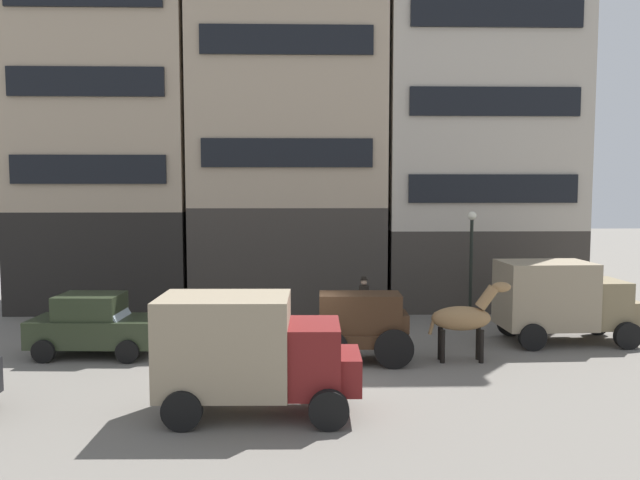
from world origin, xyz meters
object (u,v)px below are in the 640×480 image
Objects in this scene: streetlamp_curbside at (471,251)px; cargo_wagon at (362,322)px; draft_horse at (465,318)px; fire_hydrant_curbside at (247,313)px; delivery_truck_far at (562,299)px; delivery_truck_near at (252,350)px; sedan_dark at (95,325)px; pedestrian_officer at (364,299)px.

cargo_wagon is at bearing -131.46° from streetlamp_curbside.
fire_hydrant_curbside is (-6.67, 5.01, -0.84)m from draft_horse.
streetlamp_curbside reaches higher than delivery_truck_far.
cargo_wagon is at bearing 55.26° from delivery_truck_near.
draft_horse reaches higher than sedan_dark.
sedan_dark is at bearing 135.76° from delivery_truck_near.
delivery_truck_far is 10.82m from fire_hydrant_curbside.
streetlamp_curbside is 8.53m from fire_hydrant_curbside.
draft_horse is 0.57× the size of streetlamp_curbside.
draft_horse is 0.54× the size of delivery_truck_near.
cargo_wagon reaches higher than pedestrian_officer.
streetlamp_curbside reaches higher than delivery_truck_near.
delivery_truck_near is (-2.78, -4.01, 0.28)m from cargo_wagon.
delivery_truck_far is at bearing 17.42° from cargo_wagon.
fire_hydrant_curbside is at bearing 174.30° from pedestrian_officer.
cargo_wagon is at bearing -162.58° from delivery_truck_far.
draft_horse reaches higher than cargo_wagon.
delivery_truck_far is 6.64m from pedestrian_officer.
delivery_truck_near reaches higher than pedestrian_officer.
fire_hydrant_curbside is at bearing 44.67° from sedan_dark.
draft_horse is at bearing -150.57° from delivery_truck_far.
fire_hydrant_curbside is at bearing 126.60° from cargo_wagon.
fire_hydrant_curbside is (-0.94, 9.02, -1.00)m from delivery_truck_near.
draft_horse is at bearing -4.93° from sedan_dark.
sedan_dark reaches higher than pedestrian_officer.
delivery_truck_near reaches higher than draft_horse.
draft_horse is 6.99m from delivery_truck_near.
streetlamp_curbside is 4.96× the size of fire_hydrant_curbside.
sedan_dark is at bearing -156.36° from pedestrian_officer.
delivery_truck_near is 1.16× the size of sedan_dark.
delivery_truck_far is at bearing 29.43° from draft_horse.
streetlamp_curbside is at bearing 18.65° from sedan_dark.
draft_horse is 10.84m from sedan_dark.
cargo_wagon is at bearing -53.40° from fire_hydrant_curbside.
draft_horse is at bearing -62.00° from pedestrian_officer.
streetlamp_curbside is (12.35, 4.17, 1.76)m from sedan_dark.
sedan_dark is 9.12m from pedestrian_officer.
streetlamp_curbside reaches higher than draft_horse.
delivery_truck_far is at bearing -54.52° from streetlamp_curbside.
delivery_truck_near is at bearing -110.94° from pedestrian_officer.
streetlamp_curbside reaches higher than cargo_wagon.
delivery_truck_near is 9.21m from pedestrian_officer.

